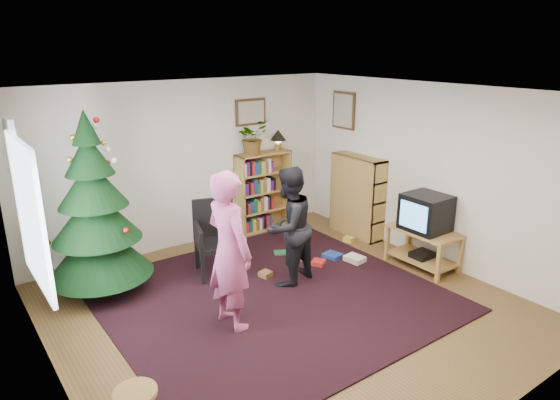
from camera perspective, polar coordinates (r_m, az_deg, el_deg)
floor at (r=6.05m, az=0.64°, el=-12.14°), size 5.00×5.00×0.00m
ceiling at (r=5.28m, az=0.73°, el=12.13°), size 5.00×5.00×0.00m
wall_back at (r=7.62m, az=-10.68°, el=3.97°), size 5.00×0.02×2.50m
wall_front at (r=3.99m, az=23.06°, el=-9.96°), size 5.00×0.02×2.50m
wall_left at (r=4.61m, az=-25.28°, el=-6.55°), size 0.02×5.00×2.50m
wall_right at (r=7.26m, az=16.71°, el=2.87°), size 0.02×5.00×2.50m
rug at (r=6.26m, az=-1.04°, el=-10.96°), size 3.80×3.60×0.02m
window_pane at (r=5.08m, az=-26.70°, el=-1.53°), size 0.04×1.20×1.40m
curtain at (r=5.76m, az=-27.57°, el=0.42°), size 0.06×0.35×1.60m
picture_back at (r=8.02m, az=-3.37°, el=10.01°), size 0.55×0.03×0.42m
picture_right at (r=8.26m, az=7.30°, el=10.12°), size 0.03×0.50×0.60m
christmas_tree at (r=6.41m, az=-20.30°, el=-2.19°), size 1.26×1.26×2.29m
bookshelf_back at (r=8.25m, az=-1.90°, el=1.11°), size 0.95×0.30×1.30m
bookshelf_right at (r=8.07m, az=8.82°, el=0.52°), size 0.30×0.95×1.30m
tv_stand at (r=7.21m, az=16.03°, el=-4.91°), size 0.53×0.95×0.55m
crt_tv at (r=7.05m, az=16.33°, el=-1.38°), size 0.53×0.57×0.50m
armchair at (r=6.75m, az=-7.63°, el=-3.93°), size 0.69×0.71×1.01m
person_standing at (r=5.35m, az=-5.82°, el=-5.82°), size 0.48×0.68×1.77m
person_by_chair at (r=6.31m, az=0.99°, el=-3.07°), size 0.88×0.76×1.55m
potted_plant at (r=7.93m, az=-3.17°, el=7.19°), size 0.58×0.53×0.55m
table_lamp at (r=8.22m, az=-0.22°, el=7.28°), size 0.26×0.26×0.35m
floor_clutter at (r=7.27m, az=4.33°, el=-6.51°), size 1.97×1.04×0.08m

